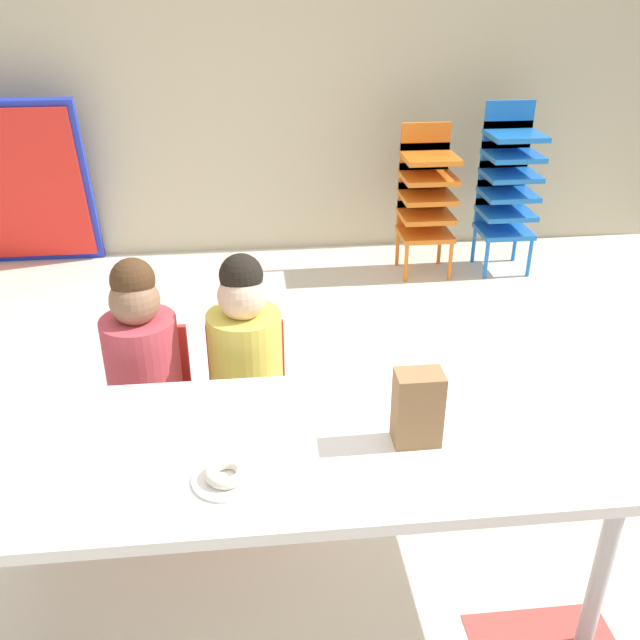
% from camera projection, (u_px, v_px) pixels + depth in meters
% --- Properties ---
extents(ground_plane, '(6.20, 5.01, 0.02)m').
position_uv_depth(ground_plane, '(235.00, 486.00, 2.69)').
color(ground_plane, silver).
extents(back_wall, '(6.20, 0.10, 2.75)m').
position_uv_depth(back_wall, '(224.00, 36.00, 4.26)').
color(back_wall, beige).
rests_on(back_wall, ground_plane).
extents(craft_table, '(1.79, 0.70, 0.59)m').
position_uv_depth(craft_table, '(296.00, 456.00, 1.98)').
color(craft_table, white).
rests_on(craft_table, ground_plane).
extents(seated_child_near_camera, '(0.34, 0.34, 0.92)m').
position_uv_depth(seated_child_near_camera, '(143.00, 358.00, 2.44)').
color(seated_child_near_camera, red).
rests_on(seated_child_near_camera, ground_plane).
extents(seated_child_middle_seat, '(0.34, 0.34, 0.92)m').
position_uv_depth(seated_child_middle_seat, '(245.00, 352.00, 2.48)').
color(seated_child_middle_seat, red).
rests_on(seated_child_middle_seat, ground_plane).
extents(kid_chair_orange_stack, '(0.32, 0.30, 0.92)m').
position_uv_depth(kid_chair_orange_stack, '(426.00, 192.00, 4.30)').
color(kid_chair_orange_stack, orange).
rests_on(kid_chair_orange_stack, ground_plane).
extents(kid_chair_blue_stack, '(0.32, 0.30, 1.04)m').
position_uv_depth(kid_chair_blue_stack, '(507.00, 180.00, 4.32)').
color(kid_chair_blue_stack, blue).
rests_on(kid_chair_blue_stack, ground_plane).
extents(folded_activity_table, '(0.90, 0.29, 1.09)m').
position_uv_depth(folded_activity_table, '(16.00, 186.00, 4.35)').
color(folded_activity_table, '#1E33BF').
rests_on(folded_activity_table, ground_plane).
extents(paper_bag_brown, '(0.13, 0.09, 0.22)m').
position_uv_depth(paper_bag_brown, '(418.00, 408.00, 1.91)').
color(paper_bag_brown, '#9E754C').
rests_on(paper_bag_brown, craft_table).
extents(paper_plate_near_edge, '(0.18, 0.18, 0.01)m').
position_uv_depth(paper_plate_near_edge, '(227.00, 479.00, 1.81)').
color(paper_plate_near_edge, white).
rests_on(paper_plate_near_edge, craft_table).
extents(donut_powdered_on_plate, '(0.11, 0.11, 0.03)m').
position_uv_depth(donut_powdered_on_plate, '(226.00, 473.00, 1.80)').
color(donut_powdered_on_plate, white).
rests_on(donut_powdered_on_plate, craft_table).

